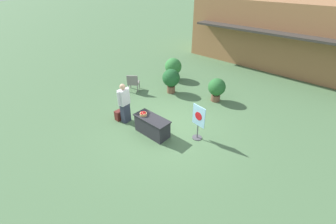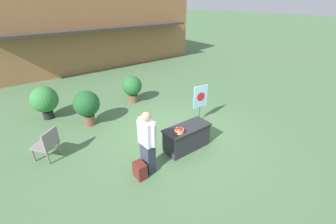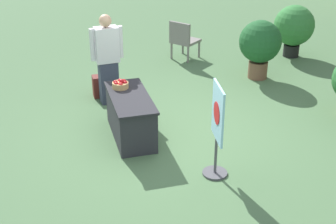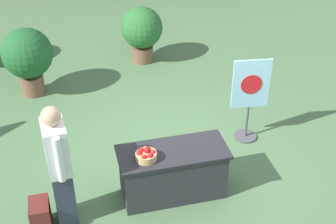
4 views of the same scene
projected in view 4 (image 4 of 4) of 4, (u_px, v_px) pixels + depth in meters
The scene contains 8 objects.
ground_plane at pixel (171, 159), 6.96m from camera, with size 120.00×120.00×0.00m, color #4C7047.
display_table at pixel (173, 172), 6.17m from camera, with size 1.43×0.61×0.72m.
apple_basket at pixel (146, 155), 5.80m from camera, with size 0.27×0.27×0.16m.
person_visitor at pixel (59, 166), 5.51m from camera, with size 0.30×0.61×1.69m.
backpack at pixel (41, 216), 5.73m from camera, with size 0.24×0.34×0.42m.
poster_board at pixel (250, 97), 7.00m from camera, with size 0.56×0.36×1.37m.
potted_plant_near_right at pixel (28, 56), 8.10m from camera, with size 0.88×0.88×1.24m.
potted_plant_near_left at pixel (142, 30), 9.21m from camera, with size 0.82×0.82×1.13m.
Camera 4 is at (-1.35, -5.22, 4.46)m, focal length 50.00 mm.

